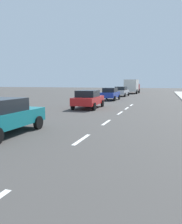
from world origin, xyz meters
TOP-DOWN VIEW (x-y plane):
  - ground_plane at (0.00, 20.00)m, footprint 160.00×160.00m
  - lane_stripe_3 at (0.00, 13.29)m, footprint 0.16×1.80m
  - lane_stripe_4 at (0.00, 17.39)m, footprint 0.16×1.80m
  - lane_stripe_5 at (0.00, 21.60)m, footprint 0.16×1.80m
  - lane_stripe_6 at (0.00, 24.80)m, footprint 0.16×1.80m
  - lane_stripe_7 at (0.00, 27.78)m, footprint 0.16×1.80m
  - parked_car_teal at (-3.60, 13.04)m, footprint 2.01×4.33m
  - parked_car_red at (-3.23, 23.88)m, footprint 2.14×4.43m
  - parked_car_blue at (-3.47, 33.53)m, footprint 1.94×4.11m
  - parked_car_silver at (-3.58, 41.92)m, footprint 2.14×4.35m
  - delivery_truck at (-3.22, 52.07)m, footprint 2.74×6.27m

SIDE VIEW (x-z plane):
  - ground_plane at x=0.00m, z-range 0.00..0.00m
  - lane_stripe_3 at x=0.00m, z-range 0.00..0.01m
  - lane_stripe_4 at x=0.00m, z-range 0.00..0.01m
  - lane_stripe_5 at x=0.00m, z-range 0.00..0.01m
  - lane_stripe_6 at x=0.00m, z-range 0.00..0.01m
  - lane_stripe_7 at x=0.00m, z-range 0.00..0.01m
  - parked_car_blue at x=-3.47m, z-range 0.05..1.62m
  - parked_car_silver at x=-3.58m, z-range 0.05..1.62m
  - parked_car_teal at x=-3.60m, z-range 0.05..1.62m
  - parked_car_red at x=-3.23m, z-range 0.06..1.63m
  - delivery_truck at x=-3.22m, z-range 0.10..2.90m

